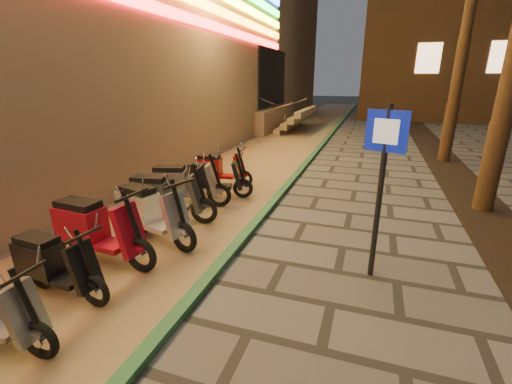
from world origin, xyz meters
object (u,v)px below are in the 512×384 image
(scooter_11, at_px, (212,179))
(scooter_7, at_px, (95,229))
(scooter_8, at_px, (149,212))
(scooter_9, at_px, (163,197))
(scooter_10, at_px, (182,184))
(scooter_6, at_px, (53,264))
(scooter_12, at_px, (218,169))
(pedestrian_sign, at_px, (382,170))

(scooter_11, bearing_deg, scooter_7, -113.55)
(scooter_8, xyz_separation_m, scooter_9, (-0.23, 0.80, -0.01))
(scooter_9, relative_size, scooter_10, 1.02)
(scooter_6, relative_size, scooter_12, 0.97)
(pedestrian_sign, height_order, scooter_11, pedestrian_sign)
(scooter_7, relative_size, scooter_11, 1.16)
(pedestrian_sign, bearing_deg, scooter_10, 177.79)
(scooter_6, bearing_deg, pedestrian_sign, 29.13)
(scooter_8, relative_size, scooter_9, 1.00)
(scooter_11, bearing_deg, scooter_10, -131.88)
(scooter_9, xyz_separation_m, scooter_10, (-0.08, 0.88, -0.00))
(scooter_7, distance_m, scooter_8, 0.97)
(pedestrian_sign, height_order, scooter_12, pedestrian_sign)
(scooter_6, distance_m, scooter_12, 5.21)
(pedestrian_sign, bearing_deg, scooter_12, 159.65)
(scooter_7, relative_size, scooter_10, 1.05)
(scooter_10, bearing_deg, scooter_6, -106.07)
(scooter_6, bearing_deg, scooter_11, 90.66)
(scooter_8, distance_m, scooter_10, 1.71)
(scooter_7, relative_size, scooter_9, 1.03)
(scooter_6, xyz_separation_m, scooter_10, (-0.09, 3.48, 0.08))
(pedestrian_sign, height_order, scooter_9, pedestrian_sign)
(pedestrian_sign, relative_size, scooter_7, 1.36)
(scooter_9, bearing_deg, scooter_10, 84.39)
(scooter_6, relative_size, scooter_11, 0.95)
(scooter_6, height_order, scooter_7, scooter_7)
(scooter_10, height_order, scooter_12, scooter_10)
(scooter_6, xyz_separation_m, scooter_11, (0.27, 4.26, 0.03))
(pedestrian_sign, distance_m, scooter_10, 4.53)
(pedestrian_sign, bearing_deg, scooter_11, 166.72)
(scooter_10, distance_m, scooter_11, 0.85)
(scooter_9, distance_m, scooter_12, 2.60)
(scooter_9, height_order, scooter_11, scooter_9)
(scooter_6, relative_size, scooter_7, 0.82)
(scooter_8, height_order, scooter_10, scooter_8)
(scooter_12, bearing_deg, scooter_9, -95.18)
(scooter_12, bearing_deg, scooter_10, -97.80)
(pedestrian_sign, bearing_deg, scooter_8, -159.74)
(scooter_11, distance_m, scooter_12, 0.99)
(scooter_7, bearing_deg, scooter_11, 87.44)
(scooter_8, xyz_separation_m, scooter_12, (-0.24, 3.40, -0.07))
(scooter_6, xyz_separation_m, scooter_8, (0.22, 1.80, 0.09))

